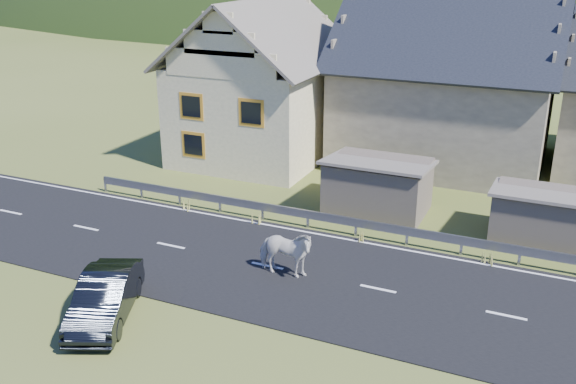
% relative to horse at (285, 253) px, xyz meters
% --- Properties ---
extents(ground, '(160.00, 160.00, 0.00)m').
position_rel_horse_xyz_m(ground, '(3.15, 0.40, -0.90)').
color(ground, '#404D19').
rests_on(ground, ground).
extents(road, '(60.00, 7.00, 0.04)m').
position_rel_horse_xyz_m(road, '(3.15, 0.40, -0.88)').
color(road, black).
rests_on(road, ground).
extents(lane_markings, '(60.00, 6.60, 0.01)m').
position_rel_horse_xyz_m(lane_markings, '(3.15, 0.40, -0.85)').
color(lane_markings, silver).
rests_on(lane_markings, road).
extents(guardrail, '(28.10, 0.09, 0.75)m').
position_rel_horse_xyz_m(guardrail, '(3.15, 4.08, -0.33)').
color(guardrail, '#93969B').
rests_on(guardrail, ground).
extents(shed_left, '(4.30, 3.30, 2.40)m').
position_rel_horse_xyz_m(shed_left, '(1.15, 6.90, 0.20)').
color(shed_left, '#665B4E').
rests_on(shed_left, ground).
extents(shed_right, '(3.80, 2.90, 2.20)m').
position_rel_horse_xyz_m(shed_right, '(7.65, 6.40, 0.10)').
color(shed_right, '#665B4E').
rests_on(shed_right, ground).
extents(house_cream, '(7.80, 9.80, 8.30)m').
position_rel_horse_xyz_m(house_cream, '(-6.86, 12.40, 3.46)').
color(house_cream, beige).
rests_on(house_cream, ground).
extents(house_stone_a, '(10.80, 9.80, 8.90)m').
position_rel_horse_xyz_m(house_stone_a, '(2.15, 15.40, 3.74)').
color(house_stone_a, gray).
rests_on(house_stone_a, ground).
extents(mountain, '(440.00, 280.00, 260.00)m').
position_rel_horse_xyz_m(mountain, '(8.15, 180.40, -20.90)').
color(mountain, '#203E12').
rests_on(mountain, ground).
extents(horse, '(1.01, 2.06, 1.71)m').
position_rel_horse_xyz_m(horse, '(0.00, 0.00, 0.00)').
color(horse, silver).
rests_on(horse, road).
extents(car, '(2.97, 4.35, 1.36)m').
position_rel_horse_xyz_m(car, '(-3.84, -4.53, -0.22)').
color(car, black).
rests_on(car, ground).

